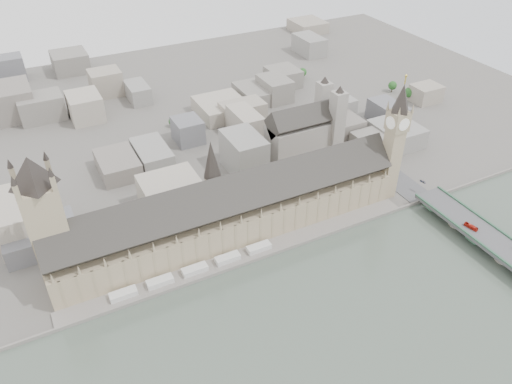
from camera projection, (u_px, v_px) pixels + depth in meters
name	position (u px, v px, depth m)	size (l,w,h in m)	color
ground	(242.00, 250.00, 366.79)	(900.00, 900.00, 0.00)	#595651
embankment_wall	(252.00, 261.00, 355.04)	(600.00, 1.50, 3.00)	slate
river_terrace	(247.00, 255.00, 360.77)	(270.00, 15.00, 2.00)	slate
terrace_tents	(195.00, 270.00, 344.55)	(118.00, 7.00, 4.00)	silver
palace_of_westminster	(230.00, 211.00, 367.92)	(265.00, 40.73, 55.44)	tan
elizabeth_tower	(395.00, 134.00, 390.12)	(17.00, 17.00, 107.50)	tan
victoria_tower	(45.00, 219.00, 308.38)	(30.00, 30.00, 100.00)	tan
central_tower	(212.00, 170.00, 348.36)	(13.00, 13.00, 48.00)	#9E896D
westminster_bridge	(496.00, 249.00, 360.45)	(25.00, 325.00, 10.25)	#474749
westminster_abbey	(305.00, 132.00, 462.32)	(68.00, 36.00, 64.00)	gray
city_skyline_inland	(143.00, 99.00, 533.51)	(720.00, 360.00, 38.00)	gray
park_trees	(199.00, 202.00, 402.26)	(110.00, 30.00, 15.00)	#1E4A1A
red_bus_north	(471.00, 227.00, 370.48)	(2.50, 10.67, 2.97)	red
car_approach	(423.00, 182.00, 420.19)	(2.13, 5.23, 1.52)	gray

